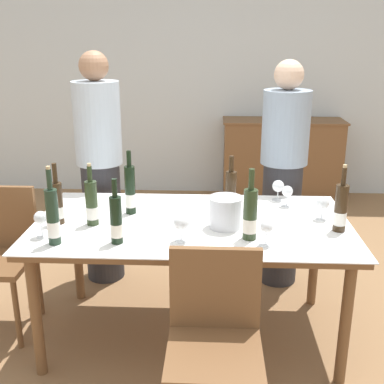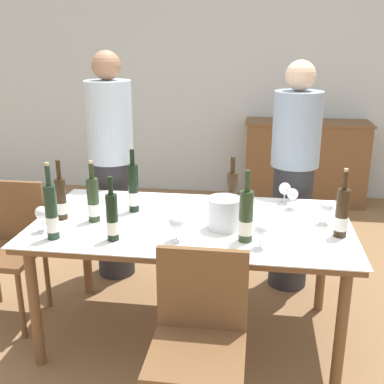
{
  "view_description": "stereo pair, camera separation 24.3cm",
  "coord_description": "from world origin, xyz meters",
  "px_view_note": "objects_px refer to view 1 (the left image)",
  "views": [
    {
      "loc": [
        0.12,
        -2.59,
        1.78
      ],
      "look_at": [
        0.0,
        0.0,
        0.93
      ],
      "focal_mm": 45.0,
      "sensor_mm": 36.0,
      "label": 1
    },
    {
      "loc": [
        0.36,
        -2.56,
        1.78
      ],
      "look_at": [
        0.0,
        0.0,
        0.93
      ],
      "focal_mm": 45.0,
      "sensor_mm": 36.0,
      "label": 2
    }
  ],
  "objects_px": {
    "wine_glass_4": "(323,204)",
    "person_guest_left": "(283,177)",
    "wine_glass_5": "(181,224)",
    "wine_glass_2": "(267,228)",
    "chair_near_front": "(215,332)",
    "wine_bottle_1": "(58,203)",
    "wine_glass_0": "(278,187)",
    "wine_bottle_7": "(116,221)",
    "wine_bottle_0": "(53,218)",
    "wine_bottle_5": "(92,204)",
    "wine_glass_3": "(41,219)",
    "wine_glass_1": "(287,192)",
    "person_host": "(100,171)",
    "wine_bottle_3": "(341,209)",
    "ice_bucket": "(225,211)",
    "wine_bottle_4": "(250,215)",
    "wine_bottle_6": "(231,195)",
    "sideboard_cabinet": "(281,160)",
    "dining_table": "(192,232)",
    "wine_bottle_2": "(130,191)"
  },
  "relations": [
    {
      "from": "wine_glass_4",
      "to": "person_guest_left",
      "type": "bearing_deg",
      "value": 101.67
    },
    {
      "from": "person_guest_left",
      "to": "wine_glass_5",
      "type": "bearing_deg",
      "value": -122.65
    },
    {
      "from": "wine_glass_2",
      "to": "chair_near_front",
      "type": "relative_size",
      "value": 0.16
    },
    {
      "from": "wine_bottle_1",
      "to": "wine_glass_0",
      "type": "relative_size",
      "value": 2.61
    },
    {
      "from": "wine_bottle_7",
      "to": "person_guest_left",
      "type": "xyz_separation_m",
      "value": [
        0.99,
        1.06,
        -0.06
      ]
    },
    {
      "from": "wine_bottle_0",
      "to": "wine_glass_0",
      "type": "bearing_deg",
      "value": 31.03
    },
    {
      "from": "wine_bottle_5",
      "to": "wine_glass_2",
      "type": "xyz_separation_m",
      "value": [
        0.96,
        -0.25,
        -0.03
      ]
    },
    {
      "from": "wine_glass_3",
      "to": "wine_glass_5",
      "type": "bearing_deg",
      "value": -1.83
    },
    {
      "from": "wine_bottle_0",
      "to": "wine_bottle_7",
      "type": "relative_size",
      "value": 1.2
    },
    {
      "from": "wine_glass_1",
      "to": "person_host",
      "type": "relative_size",
      "value": 0.08
    },
    {
      "from": "wine_bottle_3",
      "to": "wine_glass_1",
      "type": "relative_size",
      "value": 2.78
    },
    {
      "from": "chair_near_front",
      "to": "person_host",
      "type": "height_order",
      "value": "person_host"
    },
    {
      "from": "wine_glass_3",
      "to": "wine_glass_5",
      "type": "distance_m",
      "value": 0.75
    },
    {
      "from": "wine_glass_3",
      "to": "person_guest_left",
      "type": "bearing_deg",
      "value": 35.53
    },
    {
      "from": "ice_bucket",
      "to": "chair_near_front",
      "type": "height_order",
      "value": "ice_bucket"
    },
    {
      "from": "wine_glass_2",
      "to": "person_host",
      "type": "xyz_separation_m",
      "value": [
        -1.1,
        1.05,
        -0.0
      ]
    },
    {
      "from": "wine_bottle_5",
      "to": "wine_glass_0",
      "type": "bearing_deg",
      "value": 23.09
    },
    {
      "from": "wine_bottle_3",
      "to": "wine_bottle_4",
      "type": "relative_size",
      "value": 0.98
    },
    {
      "from": "wine_bottle_6",
      "to": "wine_glass_4",
      "type": "bearing_deg",
      "value": -2.27
    },
    {
      "from": "wine_bottle_3",
      "to": "person_guest_left",
      "type": "xyz_separation_m",
      "value": [
        -0.2,
        0.84,
        -0.06
      ]
    },
    {
      "from": "ice_bucket",
      "to": "wine_glass_2",
      "type": "bearing_deg",
      "value": -49.16
    },
    {
      "from": "sideboard_cabinet",
      "to": "wine_glass_4",
      "type": "xyz_separation_m",
      "value": [
        -0.12,
        -2.6,
        0.4
      ]
    },
    {
      "from": "wine_glass_0",
      "to": "wine_glass_1",
      "type": "bearing_deg",
      "value": -69.95
    },
    {
      "from": "ice_bucket",
      "to": "person_guest_left",
      "type": "bearing_deg",
      "value": 62.51
    },
    {
      "from": "wine_bottle_7",
      "to": "wine_glass_1",
      "type": "relative_size",
      "value": 2.56
    },
    {
      "from": "sideboard_cabinet",
      "to": "wine_bottle_0",
      "type": "bearing_deg",
      "value": -117.58
    },
    {
      "from": "sideboard_cabinet",
      "to": "dining_table",
      "type": "height_order",
      "value": "sideboard_cabinet"
    },
    {
      "from": "wine_glass_2",
      "to": "chair_near_front",
      "type": "xyz_separation_m",
      "value": [
        -0.26,
        -0.42,
        -0.33
      ]
    },
    {
      "from": "wine_bottle_3",
      "to": "person_host",
      "type": "height_order",
      "value": "person_host"
    },
    {
      "from": "ice_bucket",
      "to": "wine_glass_5",
      "type": "height_order",
      "value": "ice_bucket"
    },
    {
      "from": "wine_bottle_6",
      "to": "wine_glass_5",
      "type": "xyz_separation_m",
      "value": [
        -0.26,
        -0.37,
        -0.03
      ]
    },
    {
      "from": "dining_table",
      "to": "wine_glass_5",
      "type": "relative_size",
      "value": 12.36
    },
    {
      "from": "wine_bottle_6",
      "to": "wine_glass_3",
      "type": "bearing_deg",
      "value": -160.85
    },
    {
      "from": "wine_bottle_0",
      "to": "wine_bottle_2",
      "type": "relative_size",
      "value": 1.07
    },
    {
      "from": "wine_glass_1",
      "to": "wine_glass_4",
      "type": "relative_size",
      "value": 0.97
    },
    {
      "from": "wine_bottle_0",
      "to": "wine_bottle_6",
      "type": "relative_size",
      "value": 1.12
    },
    {
      "from": "dining_table",
      "to": "wine_bottle_6",
      "type": "height_order",
      "value": "wine_bottle_6"
    },
    {
      "from": "ice_bucket",
      "to": "wine_bottle_1",
      "type": "xyz_separation_m",
      "value": [
        -0.95,
        0.02,
        0.03
      ]
    },
    {
      "from": "wine_bottle_5",
      "to": "wine_glass_1",
      "type": "height_order",
      "value": "wine_bottle_5"
    },
    {
      "from": "wine_glass_0",
      "to": "wine_glass_4",
      "type": "distance_m",
      "value": 0.4
    },
    {
      "from": "wine_bottle_2",
      "to": "wine_glass_1",
      "type": "height_order",
      "value": "wine_bottle_2"
    },
    {
      "from": "wine_bottle_4",
      "to": "wine_bottle_3",
      "type": "bearing_deg",
      "value": 14.85
    },
    {
      "from": "dining_table",
      "to": "wine_bottle_5",
      "type": "bearing_deg",
      "value": -173.16
    },
    {
      "from": "ice_bucket",
      "to": "wine_bottle_7",
      "type": "xyz_separation_m",
      "value": [
        -0.56,
        -0.24,
        0.03
      ]
    },
    {
      "from": "wine_glass_5",
      "to": "person_host",
      "type": "height_order",
      "value": "person_host"
    },
    {
      "from": "wine_bottle_5",
      "to": "dining_table",
      "type": "bearing_deg",
      "value": 6.84
    },
    {
      "from": "wine_bottle_1",
      "to": "wine_bottle_6",
      "type": "distance_m",
      "value": 0.99
    },
    {
      "from": "ice_bucket",
      "to": "person_host",
      "type": "bearing_deg",
      "value": 137.62
    },
    {
      "from": "wine_glass_3",
      "to": "chair_near_front",
      "type": "bearing_deg",
      "value": -27.1
    },
    {
      "from": "wine_bottle_6",
      "to": "ice_bucket",
      "type": "bearing_deg",
      "value": -100.98
    }
  ]
}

